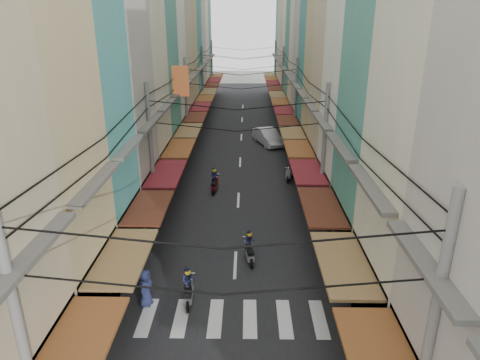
# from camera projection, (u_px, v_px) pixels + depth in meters

# --- Properties ---
(ground) EXTENTS (160.00, 160.00, 0.00)m
(ground) POSITION_uv_depth(u_px,v_px,m) (236.00, 245.00, 22.96)
(ground) COLOR slate
(ground) RESTS_ON ground
(road) EXTENTS (10.00, 80.00, 0.02)m
(road) POSITION_uv_depth(u_px,v_px,m) (241.00, 143.00, 41.64)
(road) COLOR black
(road) RESTS_ON ground
(sidewalk_left) EXTENTS (3.00, 80.00, 0.06)m
(sidewalk_left) POSITION_uv_depth(u_px,v_px,m) (175.00, 142.00, 41.72)
(sidewalk_left) COLOR gray
(sidewalk_left) RESTS_ON ground
(sidewalk_right) EXTENTS (3.00, 80.00, 0.06)m
(sidewalk_right) POSITION_uv_depth(u_px,v_px,m) (308.00, 143.00, 41.54)
(sidewalk_right) COLOR gray
(sidewalk_right) RESTS_ON ground
(crosswalk) EXTENTS (7.55, 2.40, 0.01)m
(crosswalk) POSITION_uv_depth(u_px,v_px,m) (233.00, 318.00, 17.34)
(crosswalk) COLOR silver
(crosswalk) RESTS_ON ground
(building_row_left) EXTENTS (7.80, 67.67, 23.70)m
(building_row_left) POSITION_uv_depth(u_px,v_px,m) (144.00, 39.00, 35.06)
(building_row_left) COLOR silver
(building_row_left) RESTS_ON ground
(building_row_right) EXTENTS (7.80, 68.98, 22.59)m
(building_row_right) POSITION_uv_depth(u_px,v_px,m) (338.00, 44.00, 34.85)
(building_row_right) COLOR teal
(building_row_right) RESTS_ON ground
(utility_poles) EXTENTS (10.20, 66.13, 8.20)m
(utility_poles) POSITION_uv_depth(u_px,v_px,m) (240.00, 81.00, 34.63)
(utility_poles) COLOR slate
(utility_poles) RESTS_ON ground
(white_car) EXTENTS (5.74, 3.74, 1.89)m
(white_car) POSITION_uv_depth(u_px,v_px,m) (268.00, 144.00, 41.17)
(white_car) COLOR silver
(white_car) RESTS_ON ground
(bicycle) EXTENTS (1.62, 0.84, 1.06)m
(bicycle) POSITION_uv_depth(u_px,v_px,m) (358.00, 238.00, 23.64)
(bicycle) COLOR black
(bicycle) RESTS_ON ground
(moving_scooters) EXTENTS (6.12, 16.75, 1.78)m
(moving_scooters) POSITION_uv_depth(u_px,v_px,m) (235.00, 217.00, 24.90)
(moving_scooters) COLOR black
(moving_scooters) RESTS_ON ground
(parked_scooters) EXTENTS (13.07, 15.12, 1.00)m
(parked_scooters) POSITION_uv_depth(u_px,v_px,m) (314.00, 273.00, 19.58)
(parked_scooters) COLOR black
(parked_scooters) RESTS_ON ground
(pedestrians) EXTENTS (12.91, 15.61, 2.23)m
(pedestrians) POSITION_uv_depth(u_px,v_px,m) (161.00, 216.00, 23.86)
(pedestrians) COLOR black
(pedestrians) RESTS_ON ground
(market_umbrella) EXTENTS (2.51, 2.51, 2.65)m
(market_umbrella) POSITION_uv_depth(u_px,v_px,m) (382.00, 267.00, 16.65)
(market_umbrella) COLOR #B2B2B7
(market_umbrella) RESTS_ON ground
(traffic_sign) EXTENTS (0.10, 0.63, 2.85)m
(traffic_sign) POSITION_uv_depth(u_px,v_px,m) (333.00, 222.00, 20.94)
(traffic_sign) COLOR slate
(traffic_sign) RESTS_ON ground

